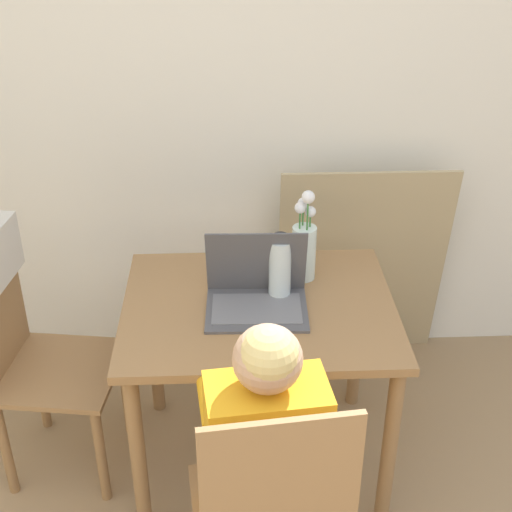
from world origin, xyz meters
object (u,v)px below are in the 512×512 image
object	(u,v)px
chair_spare	(17,321)
laptop	(256,290)
person_seated	(264,440)
water_bottle	(280,268)
flower_vase	(304,245)

from	to	relation	value
chair_spare	laptop	world-z (taller)	laptop
chair_spare	laptop	xyz separation A→B (m)	(0.81, -0.05, 0.13)
person_seated	water_bottle	size ratio (longest dim) A/B	4.50
person_seated	water_bottle	world-z (taller)	person_seated
chair_spare	water_bottle	xyz separation A→B (m)	(0.89, 0.01, 0.19)
flower_vase	person_seated	bearing A→B (deg)	-103.59
chair_spare	person_seated	distance (m)	1.01
chair_spare	person_seated	bearing A→B (deg)	-119.55
laptop	water_bottle	xyz separation A→B (m)	(0.08, 0.05, 0.05)
person_seated	flower_vase	size ratio (longest dim) A/B	3.08
person_seated	flower_vase	world-z (taller)	person_seated
person_seated	laptop	distance (m)	0.58
chair_spare	water_bottle	size ratio (longest dim) A/B	4.05
chair_spare	flower_vase	size ratio (longest dim) A/B	2.77
laptop	flower_vase	bearing A→B (deg)	46.23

